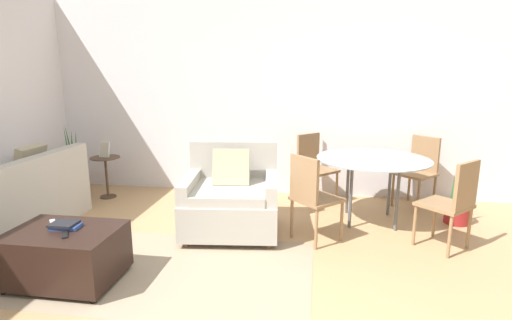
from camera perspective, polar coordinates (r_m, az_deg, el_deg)
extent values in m
cube|color=white|center=(5.56, 3.23, 9.09)|extent=(12.00, 0.06, 2.75)
cube|color=gray|center=(3.79, -15.25, -14.69)|extent=(2.90, 1.51, 0.00)
cube|color=brown|center=(3.33, -19.55, -18.98)|extent=(2.84, 0.05, 0.00)
cube|color=brown|center=(3.46, -18.18, -17.64)|extent=(2.84, 0.05, 0.00)
cube|color=brown|center=(3.59, -16.93, -16.38)|extent=(2.84, 0.05, 0.00)
cube|color=brown|center=(3.72, -15.79, -15.21)|extent=(2.84, 0.05, 0.00)
cube|color=brown|center=(3.86, -14.73, -14.11)|extent=(2.84, 0.05, 0.00)
cube|color=brown|center=(3.99, -13.76, -13.08)|extent=(2.84, 0.05, 0.00)
cube|color=brown|center=(4.13, -12.86, -12.12)|extent=(2.84, 0.05, 0.00)
cube|color=brown|center=(4.28, -12.02, -11.22)|extent=(2.84, 0.05, 0.00)
cube|color=#B2ADA3|center=(4.63, -29.94, -2.57)|extent=(0.14, 1.96, 0.43)
cube|color=#B2ADA3|center=(5.59, -27.18, -0.81)|extent=(0.84, 0.12, 0.26)
cube|color=tan|center=(5.13, -29.59, -0.42)|extent=(0.19, 0.40, 0.41)
cube|color=#B2ADA3|center=(4.32, -3.62, -7.34)|extent=(1.08, 1.02, 0.36)
cube|color=#B2ADA3|center=(4.21, -3.71, -4.54)|extent=(0.83, 0.87, 0.10)
cube|color=#B2ADA3|center=(4.57, -3.19, -0.48)|extent=(0.99, 0.23, 0.51)
cube|color=#B2ADA3|center=(4.30, -9.44, -3.64)|extent=(0.21, 0.85, 0.20)
cube|color=#B2ADA3|center=(4.21, 2.22, -3.82)|extent=(0.21, 0.85, 0.20)
cylinder|color=brown|center=(4.11, -9.98, -11.72)|extent=(0.05, 0.05, 0.06)
cylinder|color=brown|center=(4.03, 1.85, -12.09)|extent=(0.05, 0.05, 0.06)
cylinder|color=brown|center=(4.80, -8.08, -8.06)|extent=(0.05, 0.05, 0.06)
cylinder|color=brown|center=(4.72, 1.93, -8.28)|extent=(0.05, 0.05, 0.06)
cube|color=tan|center=(4.29, -3.55, -1.05)|extent=(0.42, 0.26, 0.41)
cube|color=black|center=(3.71, -25.56, -11.98)|extent=(0.86, 0.63, 0.41)
cylinder|color=black|center=(3.84, -32.38, -15.60)|extent=(0.04, 0.04, 0.04)
cylinder|color=black|center=(3.42, -22.21, -18.03)|extent=(0.04, 0.04, 0.04)
cylinder|color=black|center=(4.20, -27.62, -12.65)|extent=(0.04, 0.04, 0.04)
cylinder|color=black|center=(3.82, -18.08, -14.33)|extent=(0.04, 0.04, 0.04)
cube|color=#2D478C|center=(3.66, -25.53, -8.58)|extent=(0.23, 0.15, 0.03)
cube|color=black|center=(3.66, -25.76, -8.20)|extent=(0.21, 0.17, 0.02)
cube|color=black|center=(3.52, -25.64, -9.61)|extent=(0.11, 0.14, 0.01)
cube|color=#B7B7BC|center=(3.83, -27.01, -7.96)|extent=(0.14, 0.14, 0.01)
cylinder|color=brown|center=(6.17, -24.50, -3.18)|extent=(0.39, 0.39, 0.31)
cylinder|color=black|center=(6.13, -24.62, -1.86)|extent=(0.36, 0.36, 0.02)
cone|color=#286033|center=(6.05, -24.50, 0.71)|extent=(0.05, 0.11, 0.54)
cone|color=#286033|center=(6.09, -24.26, 1.10)|extent=(0.11, 0.09, 0.61)
cone|color=#286033|center=(6.12, -24.83, 1.12)|extent=(0.09, 0.07, 0.61)
cone|color=#286033|center=(6.11, -25.36, 0.40)|extent=(0.05, 0.10, 0.48)
cone|color=#286033|center=(6.04, -25.30, 1.28)|extent=(0.13, 0.08, 0.68)
cone|color=#286033|center=(6.02, -25.00, 1.42)|extent=(0.12, 0.08, 0.71)
cylinder|color=#4C3828|center=(5.80, -20.76, 0.31)|extent=(0.39, 0.39, 0.02)
cylinder|color=#4C3828|center=(5.86, -20.55, -2.32)|extent=(0.04, 0.04, 0.54)
cylinder|color=#4C3828|center=(5.93, -20.35, -4.91)|extent=(0.22, 0.22, 0.02)
cube|color=silver|center=(5.78, -20.84, 1.42)|extent=(0.14, 0.06, 0.21)
cube|color=#B2A893|center=(5.77, -20.88, 1.41)|extent=(0.12, 0.04, 0.18)
cube|color=silver|center=(5.81, -20.68, 0.96)|extent=(0.02, 0.04, 0.10)
cylinder|color=#99A8AD|center=(4.69, 16.39, 0.18)|extent=(1.27, 1.27, 0.01)
cylinder|color=#59595B|center=(4.52, 13.38, -5.03)|extent=(0.04, 0.04, 0.74)
cylinder|color=#59595B|center=(4.59, 19.54, -5.16)|extent=(0.04, 0.04, 0.74)
cylinder|color=#59595B|center=(4.99, 12.96, -3.34)|extent=(0.04, 0.04, 0.74)
cylinder|color=#59595B|center=(5.05, 18.55, -3.48)|extent=(0.04, 0.04, 0.74)
cube|color=#93704C|center=(4.13, 8.73, -5.53)|extent=(0.59, 0.59, 0.03)
cube|color=#93704C|center=(3.94, 6.88, -2.75)|extent=(0.29, 0.29, 0.45)
cylinder|color=#93704C|center=(4.22, 12.13, -8.54)|extent=(0.03, 0.03, 0.42)
cylinder|color=#93704C|center=(4.45, 8.66, -7.28)|extent=(0.03, 0.03, 0.42)
cylinder|color=#93704C|center=(3.97, 8.61, -9.75)|extent=(0.03, 0.03, 0.42)
cylinder|color=#93704C|center=(4.22, 5.14, -8.32)|extent=(0.03, 0.03, 0.42)
cube|color=#93704C|center=(4.32, 25.26, -5.84)|extent=(0.59, 0.59, 0.03)
cube|color=#93704C|center=(4.17, 27.84, -3.28)|extent=(0.29, 0.29, 0.45)
cylinder|color=#93704C|center=(4.62, 24.13, -7.52)|extent=(0.03, 0.03, 0.42)
cylinder|color=#93704C|center=(4.32, 21.71, -8.65)|extent=(0.03, 0.03, 0.42)
cylinder|color=#93704C|center=(4.47, 28.15, -8.59)|extent=(0.03, 0.03, 0.42)
cylinder|color=#93704C|center=(4.16, 25.94, -9.87)|extent=(0.03, 0.03, 0.42)
cube|color=#93704C|center=(5.31, 8.80, -1.47)|extent=(0.59, 0.59, 0.03)
cube|color=#93704C|center=(5.39, 7.47, 1.39)|extent=(0.29, 0.29, 0.45)
cylinder|color=#93704C|center=(5.13, 8.71, -4.60)|extent=(0.03, 0.03, 0.42)
cylinder|color=#93704C|center=(5.38, 11.44, -3.89)|extent=(0.03, 0.03, 0.42)
cylinder|color=#93704C|center=(5.37, 6.01, -3.71)|extent=(0.03, 0.03, 0.42)
cylinder|color=#93704C|center=(5.61, 8.74, -3.08)|extent=(0.03, 0.03, 0.42)
cube|color=#93704C|center=(5.46, 21.75, -1.86)|extent=(0.59, 0.59, 0.03)
cube|color=#93704C|center=(5.56, 23.00, 0.84)|extent=(0.29, 0.29, 0.45)
cylinder|color=#93704C|center=(5.46, 18.95, -4.08)|extent=(0.03, 0.03, 0.42)
cylinder|color=#93704C|center=(5.27, 22.15, -4.91)|extent=(0.03, 0.03, 0.42)
cylinder|color=#93704C|center=(5.75, 21.03, -3.41)|extent=(0.03, 0.03, 0.42)
cylinder|color=#93704C|center=(5.57, 24.12, -4.17)|extent=(0.03, 0.03, 0.42)
cylinder|color=maroon|center=(5.15, 26.77, -6.73)|extent=(0.27, 0.27, 0.25)
cylinder|color=black|center=(5.12, 26.89, -5.51)|extent=(0.25, 0.25, 0.02)
cone|color=#286033|center=(5.08, 27.69, -3.30)|extent=(0.05, 0.10, 0.39)
cone|color=#286033|center=(5.13, 26.83, -3.41)|extent=(0.09, 0.05, 0.33)
cone|color=#286033|center=(5.06, 26.36, -3.54)|extent=(0.05, 0.06, 0.34)
cone|color=#286033|center=(5.02, 27.26, -3.45)|extent=(0.09, 0.05, 0.39)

